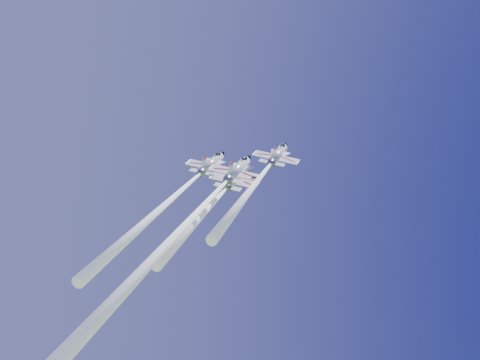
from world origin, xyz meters
name	(u,v)px	position (x,y,z in m)	size (l,w,h in m)	color
jet_lead	(215,201)	(-6.12, -1.48, 83.31)	(23.26, 35.16, 35.75)	white
jet_left	(176,195)	(-16.76, -11.00, 81.06)	(24.53, 38.73, 39.92)	white
jet_right	(260,178)	(-2.44, -15.66, 84.60)	(21.68, 33.38, 34.13)	white
jet_slot	(194,216)	(-16.40, -21.23, 75.18)	(28.88, 46.40, 48.09)	white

